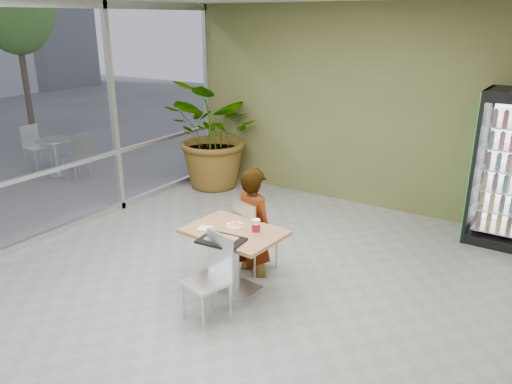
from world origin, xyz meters
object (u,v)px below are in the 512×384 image
at_px(chair_far, 250,230).
at_px(chair_near, 213,270).
at_px(seated_woman, 254,232).
at_px(cafeteria_tray, 221,241).
at_px(soda_cup, 256,227).
at_px(potted_plant, 217,135).
at_px(dining_table, 234,248).

xyz_separation_m(chair_far, chair_near, (0.23, -1.03, -0.01)).
xyz_separation_m(seated_woman, cafeteria_tray, (0.14, -0.85, 0.25)).
distance_m(chair_far, soda_cup, 0.64).
bearing_deg(chair_far, soda_cup, 146.76).
distance_m(cafeteria_tray, potted_plant, 4.02).
bearing_deg(seated_woman, potted_plant, -28.16).
bearing_deg(chair_far, dining_table, 119.98).
height_order(chair_far, potted_plant, potted_plant).
relative_size(chair_far, soda_cup, 5.62).
xyz_separation_m(dining_table, cafeteria_tray, (0.06, -0.32, 0.23)).
height_order(dining_table, cafeteria_tray, cafeteria_tray).
height_order(chair_far, seated_woman, seated_woman).
distance_m(chair_near, cafeteria_tray, 0.32).
xyz_separation_m(chair_far, potted_plant, (-2.28, 2.37, 0.44)).
bearing_deg(potted_plant, chair_far, -46.17).
height_order(seated_woman, cafeteria_tray, seated_woman).
xyz_separation_m(seated_woman, soda_cup, (0.34, -0.48, 0.32)).
distance_m(soda_cup, potted_plant, 3.87).
height_order(chair_near, cafeteria_tray, chair_near).
distance_m(chair_near, potted_plant, 4.25).
relative_size(chair_far, chair_near, 1.02).
bearing_deg(potted_plant, dining_table, -50.17).
bearing_deg(soda_cup, dining_table, -168.73).
relative_size(chair_far, seated_woman, 0.57).
bearing_deg(cafeteria_tray, chair_far, 101.92).
bearing_deg(potted_plant, cafeteria_tray, -52.42).
relative_size(chair_near, seated_woman, 0.56).
bearing_deg(seated_woman, chair_far, 73.46).
bearing_deg(dining_table, chair_near, -78.03).
height_order(soda_cup, potted_plant, potted_plant).
distance_m(chair_far, chair_near, 1.05).
distance_m(dining_table, chair_near, 0.55).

